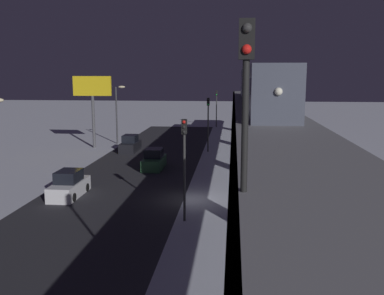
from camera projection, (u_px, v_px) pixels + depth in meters
The scene contains 13 objects.
ground_plane at pixel (192, 200), 31.48m from camera, with size 240.00×240.00×0.00m, color silver.
avenue_asphalt at pixel (111, 197), 32.06m from camera, with size 11.00×89.26×0.01m, color #28282D.
elevated_railway at pixel (266, 127), 30.08m from camera, with size 5.00×89.26×6.28m.
subway_train at pixel (259, 85), 41.15m from camera, with size 2.94×36.87×3.40m.
rail_signal at pixel (246, 76), 9.79m from camera, with size 0.36×0.41×4.00m.
sedan_white at pixel (69, 186), 32.30m from camera, with size 1.91×4.56×1.97m.
sedan_black at pixel (130, 145), 51.35m from camera, with size 1.80×4.40×1.97m.
sedan_green at pixel (154, 160), 41.89m from camera, with size 1.80×4.30×1.97m.
traffic_light_near at pixel (184, 155), 26.22m from camera, with size 0.32×0.44×6.40m.
traffic_light_mid at pixel (208, 117), 50.49m from camera, with size 0.32×0.44×6.40m.
traffic_light_far at pixel (217, 103), 74.77m from camera, with size 0.32×0.44×6.40m.
commercial_billboard at pixel (92, 93), 52.88m from camera, with size 4.80×0.36×8.90m.
street_lamp_far at pixel (118, 108), 56.36m from camera, with size 1.35×0.44×7.65m.
Camera 1 is at (-2.94, 30.26, 9.04)m, focal length 40.14 mm.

